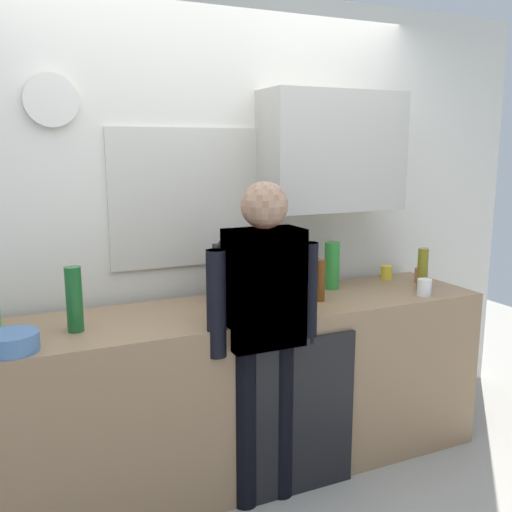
{
  "coord_description": "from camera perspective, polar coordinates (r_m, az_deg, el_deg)",
  "views": [
    {
      "loc": [
        -1.11,
        -2.32,
        1.75
      ],
      "look_at": [
        0.07,
        0.25,
        1.2
      ],
      "focal_mm": 39.58,
      "sensor_mm": 36.0,
      "label": 1
    }
  ],
  "objects": [
    {
      "name": "person_at_sink",
      "position": [
        2.7,
        0.81,
        -6.38
      ],
      "size": [
        0.57,
        0.22,
        1.6
      ],
      "rotation": [
        0.0,
        0.0,
        -0.03
      ],
      "color": "black",
      "rests_on": "ground_plane"
    },
    {
      "name": "cup_terracotta_mug",
      "position": [
        3.63,
        16.34,
        -1.89
      ],
      "size": [
        0.08,
        0.08,
        0.09
      ],
      "primitive_type": "cylinder",
      "color": "#B26647",
      "rests_on": "kitchen_counter"
    },
    {
      "name": "ground_plane",
      "position": [
        3.11,
        0.76,
        -23.28
      ],
      "size": [
        8.0,
        8.0,
        0.0
      ],
      "primitive_type": "plane",
      "color": "#9E998E"
    },
    {
      "name": "dishwasher_panel",
      "position": [
        2.96,
        4.99,
        -15.86
      ],
      "size": [
        0.56,
        0.02,
        0.83
      ],
      "primitive_type": "cube",
      "color": "black",
      "rests_on": "ground_plane"
    },
    {
      "name": "mixing_bowl",
      "position": [
        2.54,
        -23.49,
        -8.0
      ],
      "size": [
        0.22,
        0.22,
        0.08
      ],
      "primitive_type": "cylinder",
      "color": "#4C72A5",
      "rests_on": "kitchen_counter"
    },
    {
      "name": "bottle_amber_beer",
      "position": [
        3.08,
        6.44,
        -2.45
      ],
      "size": [
        0.06,
        0.06,
        0.23
      ],
      "primitive_type": "cylinder",
      "color": "brown",
      "rests_on": "kitchen_counter"
    },
    {
      "name": "back_wall_assembly",
      "position": [
        3.27,
        -3.05,
        4.12
      ],
      "size": [
        4.37,
        0.42,
        2.6
      ],
      "color": "silver",
      "rests_on": "ground_plane"
    },
    {
      "name": "person_guest",
      "position": [
        2.7,
        0.81,
        -6.38
      ],
      "size": [
        0.57,
        0.22,
        1.6
      ],
      "rotation": [
        0.0,
        0.0,
        3.48
      ],
      "color": "black",
      "rests_on": "ground_plane"
    },
    {
      "name": "cup_white_mug",
      "position": [
        3.33,
        16.65,
        -3.05
      ],
      "size": [
        0.08,
        0.08,
        0.1
      ],
      "primitive_type": "cylinder",
      "color": "white",
      "rests_on": "kitchen_counter"
    },
    {
      "name": "bottle_clear_soda",
      "position": [
        3.35,
        7.68,
        -0.96
      ],
      "size": [
        0.09,
        0.09,
        0.28
      ],
      "primitive_type": "cylinder",
      "color": "#2D8C33",
      "rests_on": "kitchen_counter"
    },
    {
      "name": "bottle_green_wine",
      "position": [
        2.68,
        -17.9,
        -4.19
      ],
      "size": [
        0.07,
        0.07,
        0.3
      ],
      "primitive_type": "cylinder",
      "color": "#195923",
      "rests_on": "kitchen_counter"
    },
    {
      "name": "bottle_olive_oil",
      "position": [
        3.42,
        16.47,
        -1.32
      ],
      "size": [
        0.06,
        0.06,
        0.25
      ],
      "primitive_type": "cylinder",
      "color": "olive",
      "rests_on": "kitchen_counter"
    },
    {
      "name": "coffee_maker",
      "position": [
        3.07,
        -2.37,
        -1.84
      ],
      "size": [
        0.2,
        0.2,
        0.33
      ],
      "color": "black",
      "rests_on": "kitchen_counter"
    },
    {
      "name": "kitchen_counter",
      "position": [
        3.12,
        -1.64,
        -13.4
      ],
      "size": [
        2.77,
        0.64,
        0.93
      ],
      "primitive_type": "cube",
      "color": "#937251",
      "rests_on": "ground_plane"
    },
    {
      "name": "cup_yellow_cup",
      "position": [
        3.68,
        13.04,
        -1.63
      ],
      "size": [
        0.07,
        0.07,
        0.09
      ],
      "primitive_type": "cylinder",
      "color": "yellow",
      "rests_on": "kitchen_counter"
    }
  ]
}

